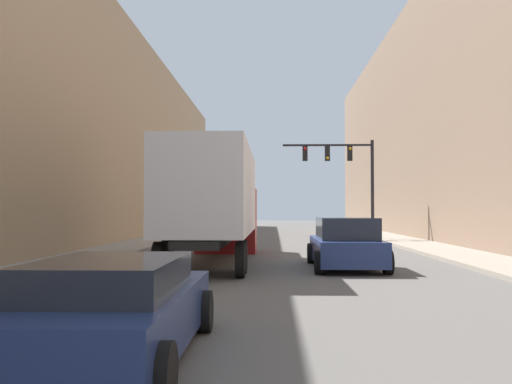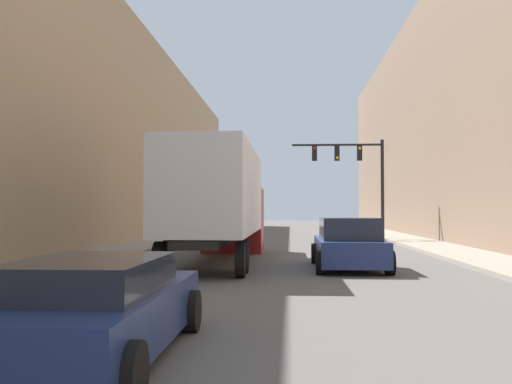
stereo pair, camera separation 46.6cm
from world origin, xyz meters
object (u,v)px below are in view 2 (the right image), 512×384
(sedan_car, at_px, (95,309))
(suv_car, at_px, (349,245))
(semi_truck, at_px, (220,201))
(traffic_signal_gantry, at_px, (358,169))

(sedan_car, bearing_deg, suv_car, 69.04)
(sedan_car, height_order, suv_car, suv_car)
(semi_truck, xyz_separation_m, traffic_signal_gantry, (6.59, 14.18, 2.14))
(semi_truck, xyz_separation_m, suv_car, (4.38, -2.05, -1.44))
(sedan_car, height_order, traffic_signal_gantry, traffic_signal_gantry)
(suv_car, xyz_separation_m, traffic_signal_gantry, (2.21, 16.23, 3.58))
(semi_truck, distance_m, suv_car, 5.05)
(suv_car, bearing_deg, sedan_car, -110.96)
(traffic_signal_gantry, bearing_deg, semi_truck, -114.91)
(suv_car, bearing_deg, traffic_signal_gantry, 82.26)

